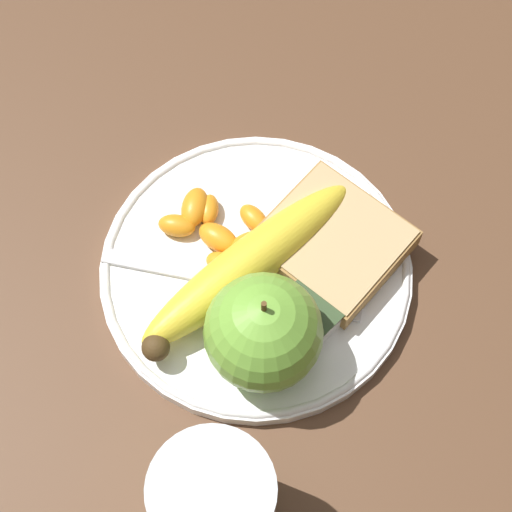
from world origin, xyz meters
name	(u,v)px	position (x,y,z in m)	size (l,w,h in m)	color
ground_plane	(256,274)	(0.00, 0.00, 0.00)	(3.00, 3.00, 0.00)	brown
plate	(256,270)	(0.00, 0.00, 0.01)	(0.24, 0.24, 0.01)	white
juice_glass	(215,506)	(-0.11, 0.15, 0.05)	(0.08, 0.08, 0.10)	silver
apple	(263,332)	(-0.05, 0.04, 0.05)	(0.08, 0.08, 0.09)	#72B23D
banana	(248,267)	(0.00, 0.01, 0.03)	(0.05, 0.20, 0.04)	yellow
bread_slice	(332,242)	(-0.03, -0.05, 0.02)	(0.10, 0.10, 0.02)	olive
fork	(255,285)	(-0.01, 0.01, 0.01)	(0.18, 0.12, 0.00)	silver
jam_packet	(313,310)	(-0.06, 0.00, 0.02)	(0.04, 0.04, 0.02)	white
orange_segment_0	(177,226)	(0.07, 0.02, 0.02)	(0.03, 0.03, 0.02)	orange
orange_segment_1	(225,265)	(0.01, 0.02, 0.02)	(0.03, 0.03, 0.02)	orange
orange_segment_2	(254,218)	(0.03, -0.03, 0.02)	(0.03, 0.02, 0.02)	orange
orange_segment_3	(289,224)	(0.01, -0.04, 0.02)	(0.03, 0.03, 0.02)	orange
orange_segment_4	(194,208)	(0.07, 0.00, 0.02)	(0.04, 0.04, 0.02)	orange
orange_segment_5	(250,245)	(0.01, -0.01, 0.02)	(0.03, 0.04, 0.02)	orange
orange_segment_6	(209,210)	(0.06, -0.01, 0.02)	(0.03, 0.03, 0.01)	orange
orange_segment_7	(218,238)	(0.03, 0.01, 0.02)	(0.04, 0.03, 0.02)	orange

